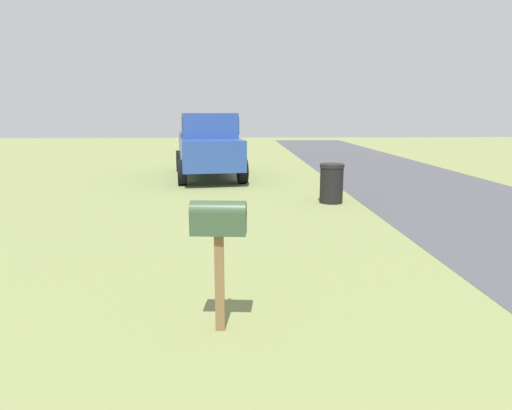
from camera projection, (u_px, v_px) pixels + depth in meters
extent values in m
cube|color=brown|center=(220.00, 282.00, 4.29)|extent=(0.09, 0.09, 0.97)
cube|color=#334C33|center=(219.00, 223.00, 4.17)|extent=(0.25, 0.54, 0.22)
cylinder|color=#334C33|center=(218.00, 211.00, 4.15)|extent=(0.25, 0.54, 0.20)
cube|color=red|center=(219.00, 213.00, 4.26)|extent=(0.02, 0.04, 0.18)
cube|color=#284793|center=(208.00, 150.00, 14.70)|extent=(5.17, 2.50, 0.90)
cube|color=#284793|center=(209.00, 125.00, 13.96)|extent=(1.91, 1.88, 0.76)
cube|color=black|center=(209.00, 125.00, 13.96)|extent=(1.86, 1.91, 0.53)
cube|color=#284793|center=(228.00, 133.00, 15.80)|extent=(2.56, 0.45, 0.12)
cube|color=#284793|center=(181.00, 134.00, 15.49)|extent=(2.56, 0.45, 0.12)
cylinder|color=black|center=(242.00, 171.00, 13.39)|extent=(0.79, 0.37, 0.76)
cylinder|color=black|center=(182.00, 172.00, 13.06)|extent=(0.79, 0.37, 0.76)
cylinder|color=black|center=(229.00, 160.00, 16.54)|extent=(0.79, 0.37, 0.76)
cylinder|color=black|center=(180.00, 161.00, 16.21)|extent=(0.79, 0.37, 0.76)
cylinder|color=black|center=(331.00, 185.00, 10.49)|extent=(0.54, 0.54, 0.85)
cylinder|color=black|center=(332.00, 166.00, 10.39)|extent=(0.57, 0.57, 0.08)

